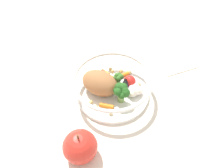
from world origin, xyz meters
The scene contains 4 objects.
ground_plane centered at (0.00, 0.00, 0.00)m, with size 2.40×2.40×0.00m, color silver.
food_container centered at (0.00, 0.02, 0.03)m, with size 0.20×0.20×0.07m.
loose_apple centered at (-0.13, 0.14, 0.04)m, with size 0.07×0.07×0.08m.
folded_napkin centered at (0.06, -0.21, 0.00)m, with size 0.14×0.11×0.01m, color silver.
Camera 1 is at (-0.33, 0.15, 0.45)m, focal length 35.12 mm.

